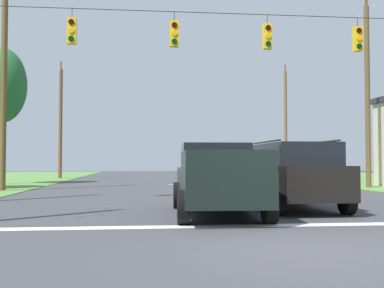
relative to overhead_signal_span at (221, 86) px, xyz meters
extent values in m
plane|color=#3D3D42|center=(-0.20, -9.19, -4.22)|extent=(120.00, 120.00, 0.00)
cube|color=white|center=(-0.20, -6.52, -4.21)|extent=(15.74, 0.45, 0.01)
cube|color=white|center=(-0.20, -0.52, -4.21)|extent=(2.50, 0.15, 0.01)
cube|color=white|center=(-0.20, 5.92, -4.21)|extent=(2.50, 0.15, 0.01)
cube|color=white|center=(-0.20, 11.85, -4.21)|extent=(2.50, 0.15, 0.01)
cylinder|color=black|center=(0.01, 0.00, 2.74)|extent=(18.35, 0.02, 0.02)
cylinder|color=black|center=(-5.44, 0.00, 2.56)|extent=(0.02, 0.02, 0.35)
cube|color=yellow|center=(-5.44, 0.00, 1.91)|extent=(0.32, 0.24, 0.95)
cylinder|color=#310503|center=(-5.44, -0.14, 2.21)|extent=(0.20, 0.04, 0.20)
cylinder|color=orange|center=(-5.44, -0.14, 1.91)|extent=(0.20, 0.04, 0.20)
cylinder|color=black|center=(-5.44, -0.14, 1.61)|extent=(0.20, 0.04, 0.20)
cylinder|color=black|center=(-1.75, 0.00, 2.56)|extent=(0.02, 0.02, 0.35)
cube|color=yellow|center=(-1.75, 0.00, 1.91)|extent=(0.32, 0.24, 0.95)
cylinder|color=#310503|center=(-1.75, -0.14, 2.21)|extent=(0.20, 0.04, 0.20)
cylinder|color=orange|center=(-1.75, -0.14, 1.91)|extent=(0.20, 0.04, 0.20)
cylinder|color=black|center=(-1.75, -0.14, 1.61)|extent=(0.20, 0.04, 0.20)
cylinder|color=black|center=(1.75, 0.00, 2.56)|extent=(0.02, 0.02, 0.35)
cube|color=yellow|center=(1.75, 0.00, 1.91)|extent=(0.32, 0.24, 0.95)
cylinder|color=#310503|center=(1.75, -0.14, 2.21)|extent=(0.20, 0.04, 0.20)
cylinder|color=orange|center=(1.75, -0.14, 1.91)|extent=(0.20, 0.04, 0.20)
cylinder|color=black|center=(1.75, -0.14, 1.61)|extent=(0.20, 0.04, 0.20)
cylinder|color=black|center=(5.29, 0.00, 2.56)|extent=(0.02, 0.02, 0.35)
cube|color=yellow|center=(5.29, 0.00, 1.91)|extent=(0.32, 0.24, 0.95)
cylinder|color=#310503|center=(5.29, -0.14, 2.21)|extent=(0.20, 0.04, 0.20)
cylinder|color=orange|center=(5.29, -0.14, 1.91)|extent=(0.20, 0.04, 0.20)
cylinder|color=black|center=(5.29, -0.14, 1.61)|extent=(0.20, 0.04, 0.20)
cube|color=black|center=(-0.85, -4.37, -3.39)|extent=(2.20, 5.47, 0.85)
cube|color=black|center=(-0.83, -3.72, -2.62)|extent=(1.92, 1.97, 0.70)
cube|color=black|center=(-1.84, -5.68, -2.74)|extent=(0.19, 2.38, 0.45)
cube|color=black|center=(0.04, -5.75, -2.74)|extent=(0.19, 2.38, 0.45)
cube|color=black|center=(-0.95, -7.02, -2.74)|extent=(1.96, 0.17, 0.45)
cylinder|color=black|center=(-1.78, -2.50, -3.82)|extent=(0.31, 0.81, 0.80)
cylinder|color=black|center=(0.22, -2.57, -3.82)|extent=(0.31, 0.81, 0.80)
cylinder|color=black|center=(-1.92, -6.17, -3.82)|extent=(0.31, 0.81, 0.80)
cylinder|color=black|center=(0.08, -6.24, -3.82)|extent=(0.31, 0.81, 0.80)
cube|color=black|center=(1.65, -3.08, -3.36)|extent=(2.06, 4.84, 0.95)
cube|color=black|center=(1.65, -3.23, -2.56)|extent=(1.87, 3.24, 0.65)
cylinder|color=black|center=(0.80, -3.25, -2.19)|extent=(0.11, 2.72, 0.05)
cylinder|color=black|center=(2.50, -3.21, -2.19)|extent=(0.11, 2.72, 0.05)
cylinder|color=black|center=(0.64, -1.48, -3.84)|extent=(0.28, 0.77, 0.76)
cylinder|color=black|center=(2.59, -1.43, -3.84)|extent=(0.28, 0.77, 0.76)
cylinder|color=black|center=(0.71, -4.74, -3.84)|extent=(0.28, 0.77, 0.76)
cylinder|color=black|center=(2.66, -4.69, -3.84)|extent=(0.28, 0.77, 0.76)
cube|color=silver|center=(8.95, 13.41, -3.55)|extent=(4.45, 2.20, 0.70)
cube|color=black|center=(8.95, 13.41, -2.95)|extent=(2.25, 1.81, 0.50)
cylinder|color=black|center=(10.28, 14.44, -3.90)|extent=(0.66, 0.28, 0.64)
cylinder|color=black|center=(10.45, 12.65, -3.90)|extent=(0.66, 0.28, 0.64)
cylinder|color=black|center=(7.45, 14.17, -3.90)|extent=(0.66, 0.28, 0.64)
cylinder|color=black|center=(7.62, 12.38, -3.90)|extent=(0.66, 0.28, 0.64)
cylinder|color=brown|center=(9.33, 7.29, 0.79)|extent=(0.28, 0.28, 10.02)
cube|color=brown|center=(9.33, 7.29, 5.40)|extent=(0.12, 0.12, 2.17)
cylinder|color=#B2B7BC|center=(9.33, 8.16, 5.52)|extent=(0.08, 0.08, 0.12)
cylinder|color=#B2B7BC|center=(9.33, 6.42, 5.52)|extent=(0.08, 0.08, 0.12)
cylinder|color=brown|center=(9.53, 22.76, 0.48)|extent=(0.26, 0.26, 9.40)
cube|color=brown|center=(9.53, 22.76, 4.78)|extent=(0.12, 0.12, 2.02)
cylinder|color=#B2B7BC|center=(9.53, 23.57, 4.90)|extent=(0.08, 0.08, 0.12)
cylinder|color=#B2B7BC|center=(9.53, 21.96, 4.90)|extent=(0.08, 0.08, 0.12)
cylinder|color=brown|center=(-9.72, 6.56, 1.16)|extent=(0.30, 0.30, 10.75)
cylinder|color=#B2B7BC|center=(-9.72, 7.46, 5.36)|extent=(0.08, 0.08, 0.12)
cylinder|color=brown|center=(-9.92, 22.92, 0.40)|extent=(0.30, 0.30, 9.23)
cube|color=brown|center=(-9.92, 22.92, 4.61)|extent=(0.12, 0.12, 2.16)
cylinder|color=#B2B7BC|center=(-9.92, 23.78, 4.73)|extent=(0.08, 0.08, 0.12)
cylinder|color=#B2B7BC|center=(-9.92, 22.05, 4.73)|extent=(0.08, 0.08, 0.12)
cube|color=brown|center=(-9.92, 22.92, 3.71)|extent=(0.12, 0.12, 2.14)
cylinder|color=#B2B7BC|center=(-9.92, 23.77, 3.83)|extent=(0.08, 0.08, 0.12)
cylinder|color=#B2B7BC|center=(-9.92, 22.06, 3.83)|extent=(0.08, 0.08, 0.12)
cylinder|color=brown|center=(-11.72, 12.88, -1.77)|extent=(0.26, 0.26, 4.90)
ellipsoid|color=#24602F|center=(-11.72, 12.88, 1.98)|extent=(3.03, 3.03, 4.71)
camera|label=1|loc=(-2.79, -16.74, -2.76)|focal=43.13mm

